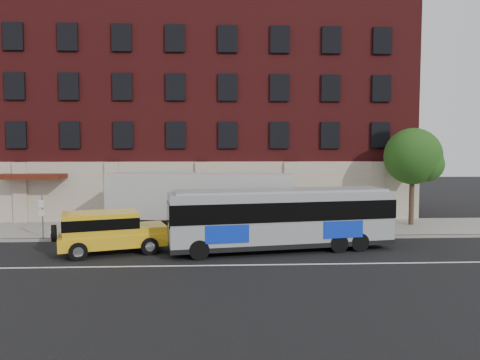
{
  "coord_description": "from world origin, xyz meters",
  "views": [
    {
      "loc": [
        1.08,
        -18.47,
        5.02
      ],
      "look_at": [
        2.26,
        5.5,
        3.34
      ],
      "focal_mm": 33.47,
      "sensor_mm": 36.0,
      "label": 1
    }
  ],
  "objects_px": {
    "city_bus": "(282,217)",
    "yellow_suv": "(108,230)",
    "shipping_container": "(200,205)",
    "street_tree": "(413,158)",
    "sign_pole": "(42,215)"
  },
  "relations": [
    {
      "from": "street_tree",
      "to": "city_bus",
      "type": "height_order",
      "value": "street_tree"
    },
    {
      "from": "sign_pole",
      "to": "street_tree",
      "type": "relative_size",
      "value": 0.4
    },
    {
      "from": "street_tree",
      "to": "shipping_container",
      "type": "height_order",
      "value": "street_tree"
    },
    {
      "from": "street_tree",
      "to": "yellow_suv",
      "type": "bearing_deg",
      "value": -160.05
    },
    {
      "from": "street_tree",
      "to": "yellow_suv",
      "type": "relative_size",
      "value": 1.15
    },
    {
      "from": "sign_pole",
      "to": "yellow_suv",
      "type": "distance_m",
      "value": 5.29
    },
    {
      "from": "city_bus",
      "to": "shipping_container",
      "type": "xyz_separation_m",
      "value": [
        -4.16,
        4.2,
        0.1
      ]
    },
    {
      "from": "shipping_container",
      "to": "yellow_suv",
      "type": "bearing_deg",
      "value": -134.13
    },
    {
      "from": "street_tree",
      "to": "yellow_suv",
      "type": "distance_m",
      "value": 19.19
    },
    {
      "from": "street_tree",
      "to": "shipping_container",
      "type": "relative_size",
      "value": 0.56
    },
    {
      "from": "yellow_suv",
      "to": "shipping_container",
      "type": "distance_m",
      "value": 6.18
    },
    {
      "from": "street_tree",
      "to": "yellow_suv",
      "type": "height_order",
      "value": "street_tree"
    },
    {
      "from": "city_bus",
      "to": "yellow_suv",
      "type": "bearing_deg",
      "value": -178.58
    },
    {
      "from": "city_bus",
      "to": "shipping_container",
      "type": "relative_size",
      "value": 1.03
    },
    {
      "from": "city_bus",
      "to": "street_tree",
      "type": "bearing_deg",
      "value": 33.77
    }
  ]
}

